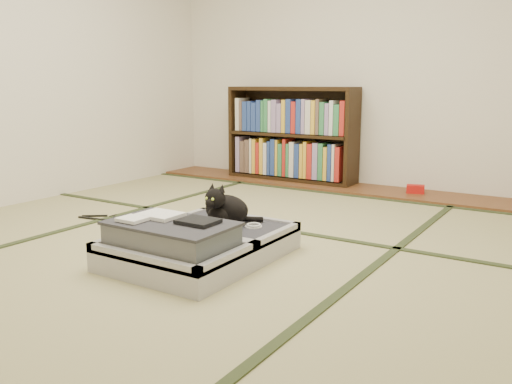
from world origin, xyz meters
The scene contains 9 objects.
floor centered at (0.00, 0.00, 0.00)m, with size 4.50×4.50×0.00m, color tan.
wood_strip centered at (0.00, 2.00, 0.01)m, with size 4.00×0.50×0.02m, color brown.
red_item centered at (0.63, 2.03, 0.06)m, with size 0.15×0.09×0.07m, color #B5120E.
tatami_borders centered at (0.00, 0.49, 0.00)m, with size 4.00×4.50×0.01m.
bookcase centered at (-0.63, 2.07, 0.45)m, with size 1.31×0.30×0.92m.
suitcase centered at (0.14, -0.41, 0.10)m, with size 0.73×0.97×0.29m.
cat centered at (0.12, -0.11, 0.24)m, with size 0.32×0.33×0.26m.
cable_coil centered at (0.30, -0.08, 0.15)m, with size 0.10×0.10×0.02m.
hanger centered at (-1.01, -0.03, 0.01)m, with size 0.38×0.20×0.01m.
Camera 1 is at (1.94, -2.62, 0.95)m, focal length 38.00 mm.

